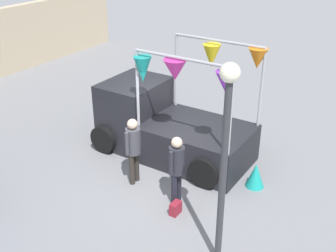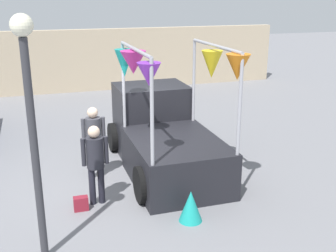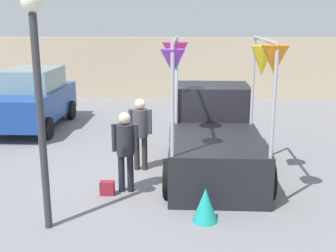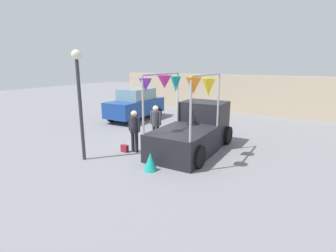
{
  "view_description": "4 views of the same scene",
  "coord_description": "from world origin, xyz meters",
  "views": [
    {
      "loc": [
        -7.34,
        -4.98,
        5.68
      ],
      "look_at": [
        0.23,
        -0.1,
        1.24
      ],
      "focal_mm": 45.0,
      "sensor_mm": 36.0,
      "label": 1
    },
    {
      "loc": [
        -1.77,
        -8.69,
        4.06
      ],
      "look_at": [
        0.77,
        -0.73,
        1.4
      ],
      "focal_mm": 45.0,
      "sensor_mm": 36.0,
      "label": 2
    },
    {
      "loc": [
        0.42,
        -8.86,
        3.4
      ],
      "look_at": [
        0.03,
        -0.63,
        1.28
      ],
      "focal_mm": 45.0,
      "sensor_mm": 36.0,
      "label": 3
    },
    {
      "loc": [
        5.17,
        -8.72,
        3.35
      ],
      "look_at": [
        0.53,
        -0.71,
        1.14
      ],
      "focal_mm": 28.0,
      "sensor_mm": 36.0,
      "label": 4
    }
  ],
  "objects": [
    {
      "name": "folded_kite_bundle_teal",
      "position": [
        0.74,
        -2.2,
        0.3
      ],
      "size": [
        0.62,
        0.62,
        0.6
      ],
      "primitive_type": "cone",
      "rotation": [
        0.0,
        0.0,
        2.37
      ],
      "color": "teal",
      "rests_on": "ground"
    },
    {
      "name": "ground_plane",
      "position": [
        0.0,
        0.0,
        0.0
      ],
      "size": [
        60.0,
        60.0,
        0.0
      ],
      "primitive_type": "plane",
      "color": "slate"
    },
    {
      "name": "person_vendor",
      "position": [
        -0.65,
        0.29,
        1.0
      ],
      "size": [
        0.53,
        0.34,
        1.66
      ],
      "color": "#2D2823",
      "rests_on": "ground"
    },
    {
      "name": "street_lamp",
      "position": [
        -1.88,
        -2.55,
        2.49
      ],
      "size": [
        0.32,
        0.32,
        3.8
      ],
      "color": "#333338",
      "rests_on": "ground"
    },
    {
      "name": "handbag",
      "position": [
        -1.15,
        -1.18,
        0.14
      ],
      "size": [
        0.28,
        0.16,
        0.28
      ],
      "primitive_type": "cube",
      "color": "maroon",
      "rests_on": "ground"
    },
    {
      "name": "vendor_truck",
      "position": [
        1.02,
        0.53,
        0.86
      ],
      "size": [
        2.41,
        4.09,
        3.02
      ],
      "color": "black",
      "rests_on": "ground"
    },
    {
      "name": "person_customer",
      "position": [
        -0.8,
        -0.98,
        0.98
      ],
      "size": [
        0.53,
        0.34,
        1.63
      ],
      "color": "black",
      "rests_on": "ground"
    },
    {
      "name": "brick_boundary_wall",
      "position": [
        0.0,
        9.38,
        1.3
      ],
      "size": [
        18.0,
        0.36,
        2.6
      ],
      "primitive_type": "cube",
      "color": "tan",
      "rests_on": "ground"
    }
  ]
}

